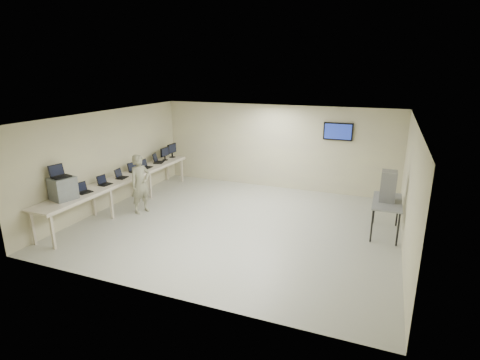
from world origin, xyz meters
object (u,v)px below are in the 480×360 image
at_px(workbench, 123,180).
at_px(soldier, 140,184).
at_px(equipment_box, 63,188).
at_px(side_table, 387,204).

distance_m(workbench, soldier, 0.77).
height_order(equipment_box, soldier, soldier).
height_order(soldier, side_table, soldier).
relative_size(workbench, equipment_box, 10.98).
relative_size(equipment_box, side_table, 0.38).
bearing_deg(equipment_box, workbench, 102.19).
bearing_deg(workbench, equipment_box, -91.72).
xyz_separation_m(workbench, equipment_box, (-0.06, -2.08, 0.35)).
relative_size(workbench, soldier, 3.60).
relative_size(soldier, side_table, 1.17).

